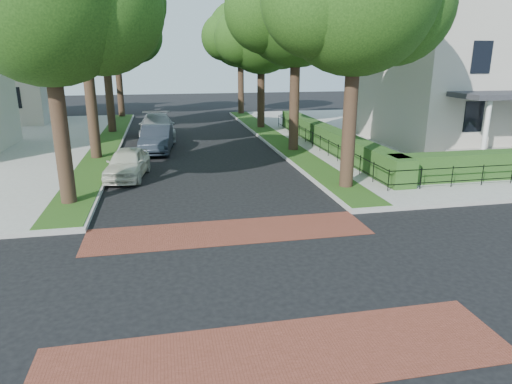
% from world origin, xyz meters
% --- Properties ---
extents(ground, '(120.00, 120.00, 0.00)m').
position_xyz_m(ground, '(0.00, 0.00, 0.00)').
color(ground, black).
rests_on(ground, ground).
extents(sidewalk_ne, '(30.00, 30.00, 0.15)m').
position_xyz_m(sidewalk_ne, '(19.50, 19.00, 0.07)').
color(sidewalk_ne, gray).
rests_on(sidewalk_ne, ground).
extents(crosswalk_far, '(9.00, 2.20, 0.01)m').
position_xyz_m(crosswalk_far, '(0.00, 3.20, 0.01)').
color(crosswalk_far, brown).
rests_on(crosswalk_far, ground).
extents(crosswalk_near, '(9.00, 2.20, 0.01)m').
position_xyz_m(crosswalk_near, '(0.00, -3.20, 0.01)').
color(crosswalk_near, brown).
rests_on(crosswalk_near, ground).
extents(grass_strip_ne, '(1.60, 29.80, 0.02)m').
position_xyz_m(grass_strip_ne, '(5.40, 19.10, 0.16)').
color(grass_strip_ne, '#204313').
rests_on(grass_strip_ne, sidewalk_ne).
extents(grass_strip_nw, '(1.60, 29.80, 0.02)m').
position_xyz_m(grass_strip_nw, '(-5.40, 19.10, 0.16)').
color(grass_strip_nw, '#204313').
rests_on(grass_strip_nw, sidewalk_nw).
extents(tree_right_mid, '(8.25, 7.09, 11.22)m').
position_xyz_m(tree_right_mid, '(5.61, 15.25, 7.99)').
color(tree_right_mid, black).
rests_on(tree_right_mid, sidewalk_ne).
extents(tree_right_far, '(7.25, 6.23, 9.74)m').
position_xyz_m(tree_right_far, '(5.60, 24.22, 6.91)').
color(tree_right_far, black).
rests_on(tree_right_far, sidewalk_ne).
extents(tree_right_back, '(7.50, 6.45, 10.20)m').
position_xyz_m(tree_right_back, '(5.60, 33.23, 7.27)').
color(tree_right_back, black).
rests_on(tree_right_back, sidewalk_ne).
extents(tree_left_far, '(7.00, 6.02, 9.86)m').
position_xyz_m(tree_left_far, '(-5.40, 24.22, 7.12)').
color(tree_left_far, black).
rests_on(tree_left_far, sidewalk_nw).
extents(tree_left_back, '(7.75, 6.66, 10.44)m').
position_xyz_m(tree_left_back, '(-5.40, 33.24, 7.41)').
color(tree_left_back, black).
rests_on(tree_left_back, sidewalk_nw).
extents(hedge_main_road, '(1.00, 18.00, 1.20)m').
position_xyz_m(hedge_main_road, '(7.70, 15.00, 0.75)').
color(hedge_main_road, '#204618').
rests_on(hedge_main_road, sidewalk_ne).
extents(fence_main_road, '(0.06, 18.00, 0.90)m').
position_xyz_m(fence_main_road, '(6.90, 15.00, 0.60)').
color(fence_main_road, black).
rests_on(fence_main_road, sidewalk_ne).
extents(house_victorian, '(13.00, 13.05, 12.48)m').
position_xyz_m(house_victorian, '(17.51, 15.92, 6.02)').
color(house_victorian, beige).
rests_on(house_victorian, sidewalk_ne).
extents(parked_car_front, '(2.17, 4.21, 1.37)m').
position_xyz_m(parked_car_front, '(-3.60, 10.87, 0.68)').
color(parked_car_front, beige).
rests_on(parked_car_front, ground).
extents(parked_car_middle, '(2.06, 4.81, 1.54)m').
position_xyz_m(parked_car_middle, '(-2.31, 16.63, 0.77)').
color(parked_car_middle, '#212832').
rests_on(parked_car_middle, ground).
extents(parked_car_rear, '(2.40, 5.74, 1.66)m').
position_xyz_m(parked_car_rear, '(-2.30, 21.02, 0.83)').
color(parked_car_rear, gray).
rests_on(parked_car_rear, ground).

